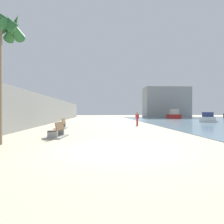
% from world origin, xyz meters
% --- Properties ---
extents(ground_plane, '(120.00, 120.00, 0.00)m').
position_xyz_m(ground_plane, '(0.00, 18.00, 0.00)').
color(ground_plane, beige).
extents(seawall, '(0.80, 64.00, 3.60)m').
position_xyz_m(seawall, '(-7.50, 18.00, 1.80)').
color(seawall, gray).
rests_on(seawall, ground).
extents(bench_near, '(1.30, 2.20, 0.98)m').
position_xyz_m(bench_near, '(-3.27, 4.46, 0.23)').
color(bench_near, gray).
rests_on(bench_near, ground).
extents(bench_far, '(1.14, 2.12, 0.98)m').
position_xyz_m(bench_far, '(-4.21, 11.29, 0.23)').
color(bench_far, gray).
rests_on(bench_far, ground).
extents(person_walking, '(0.37, 0.43, 1.55)m').
position_xyz_m(person_walking, '(3.93, 15.15, 0.89)').
color(person_walking, '#B22D33').
rests_on(person_walking, ground).
extents(boat_far_right, '(5.46, 7.05, 1.50)m').
position_xyz_m(boat_far_right, '(16.95, 22.96, 0.60)').
color(boat_far_right, white).
rests_on(boat_far_right, water_bay).
extents(boat_outer, '(2.35, 4.51, 2.12)m').
position_xyz_m(boat_outer, '(16.50, 36.97, 0.80)').
color(boat_outer, red).
rests_on(boat_outer, water_bay).
extents(harbor_building, '(12.00, 6.00, 8.19)m').
position_xyz_m(harbor_building, '(17.76, 46.00, 4.09)').
color(harbor_building, gray).
rests_on(harbor_building, ground).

